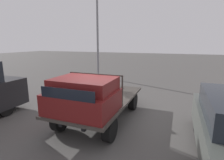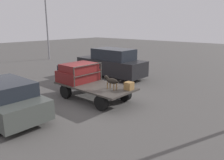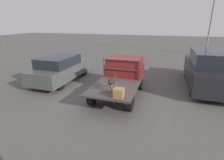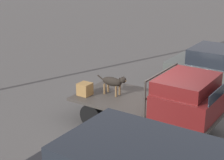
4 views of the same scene
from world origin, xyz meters
The scene contains 6 objects.
ground_plane centered at (0.00, 0.00, 0.00)m, with size 80.00×80.00×0.00m, color #514F4C.
flatbed_truck centered at (0.00, 0.00, 0.57)m, with size 4.13×2.01×0.76m.
truck_cab centered at (1.23, 0.00, 1.21)m, with size 1.52×1.89×0.97m.
truck_headboard centered at (0.43, 0.00, 1.40)m, with size 0.04×1.89×0.99m.
dog centered at (-1.09, -0.03, 1.16)m, with size 1.03×0.26×0.65m.
cargo_crate centered at (-1.79, -0.50, 0.94)m, with size 0.36×0.36×0.36m.
Camera 4 is at (4.54, -8.60, 4.77)m, focal length 60.00 mm.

